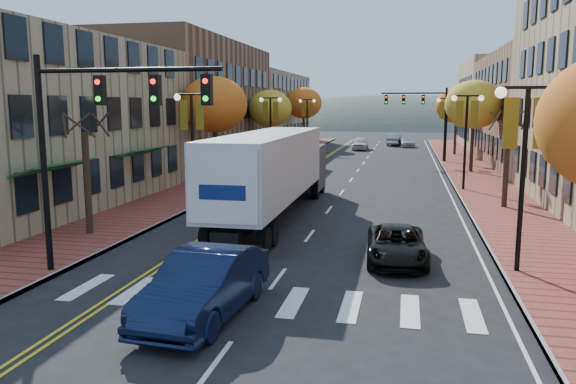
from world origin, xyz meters
The scene contains 28 objects.
ground centered at (0.00, 0.00, 0.00)m, with size 200.00×200.00×0.00m, color black.
sidewalk_left centered at (-9.00, 32.50, 0.07)m, with size 4.00×85.00×0.15m, color brown.
sidewalk_right centered at (9.00, 32.50, 0.07)m, with size 4.00×85.00×0.15m, color brown.
building_left_mid centered at (-17.00, 36.00, 5.50)m, with size 12.00×24.00×11.00m, color brown.
building_left_far centered at (-17.00, 61.00, 4.75)m, with size 12.00×26.00×9.50m, color #9E8966.
building_right_mid centered at (18.50, 42.00, 5.00)m, with size 15.00×24.00×10.00m, color brown.
building_right_far centered at (18.50, 64.00, 5.50)m, with size 15.00×20.00×11.00m, color #9E8966.
tree_left_a centered at (-9.00, 8.00, 2.25)m, with size 0.28×0.28×4.20m.
tree_left_b centered at (-9.00, 24.00, 5.45)m, with size 4.48×4.48×7.21m.
tree_left_c centered at (-9.00, 40.00, 5.05)m, with size 4.16×4.16×6.69m.
tree_left_d centered at (-9.00, 58.00, 5.60)m, with size 4.61×4.61×7.42m.
tree_right_b centered at (9.00, 18.00, 2.25)m, with size 0.28×0.28×4.20m.
tree_right_c centered at (9.00, 34.00, 5.45)m, with size 4.48×4.48×7.21m.
tree_right_d centered at (9.00, 50.00, 5.29)m, with size 4.35×4.35×7.00m.
lamp_left_b centered at (-7.50, 16.00, 4.29)m, with size 1.96×0.36×6.05m.
lamp_left_c centered at (-7.50, 34.00, 4.29)m, with size 1.96×0.36×6.05m.
lamp_left_d centered at (-7.50, 52.00, 4.29)m, with size 1.96×0.36×6.05m.
lamp_right_a centered at (7.50, 6.00, 4.29)m, with size 1.96×0.36×6.05m.
lamp_right_b centered at (7.50, 24.00, 4.29)m, with size 1.96×0.36×6.05m.
lamp_right_c centered at (7.50, 42.00, 4.29)m, with size 1.96×0.36×6.05m.
traffic_mast_near centered at (-5.48, 3.00, 4.92)m, with size 6.10×0.35×7.00m.
traffic_mast_far centered at (5.48, 42.00, 4.92)m, with size 6.10×0.34×7.00m.
semi_truck centered at (-2.29, 13.47, 2.44)m, with size 2.81×16.73×4.18m.
navy_sedan centered at (-1.14, 0.49, 0.86)m, with size 1.83×5.24×1.73m, color black.
black_suv centered at (3.65, 6.77, 0.61)m, with size 2.04×4.42×1.23m, color black.
car_far_white centered at (-1.55, 55.46, 0.77)m, with size 1.83×4.54×1.55m, color silver.
car_far_silver centered at (3.93, 61.50, 0.64)m, with size 1.79×4.41×1.28m, color #A7A7AF.
car_far_oncoming centered at (2.37, 63.58, 0.75)m, with size 1.59×4.56×1.50m, color #97989E.
Camera 1 is at (3.85, -12.75, 5.50)m, focal length 35.00 mm.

